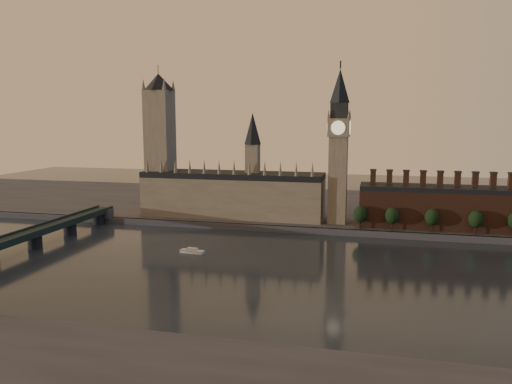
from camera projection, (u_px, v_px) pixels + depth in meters
ground at (297, 277)px, 235.14m from camera, size 900.00×900.00×0.00m
north_bank at (331, 208)px, 406.09m from camera, size 900.00×182.00×4.00m
palace_of_westminster at (233, 192)px, 357.44m from camera, size 130.00×30.30×74.00m
victoria_tower at (160, 139)px, 364.94m from camera, size 24.00×24.00×108.00m
big_ben at (339, 145)px, 330.33m from camera, size 15.00×15.00×107.00m
chimney_block at (447, 207)px, 319.80m from camera, size 110.00×25.00×37.00m
embankment_tree_0 at (360, 214)px, 317.78m from camera, size 8.60×8.60×14.88m
embankment_tree_1 at (392, 216)px, 313.31m from camera, size 8.60×8.60×14.88m
embankment_tree_2 at (432, 217)px, 308.51m from camera, size 8.60×8.60×14.88m
embankment_tree_3 at (476, 219)px, 302.01m from camera, size 8.60×8.60×14.88m
westminster_bridge at (10, 244)px, 267.39m from camera, size 14.00×200.00×11.55m
river_boat at (192, 251)px, 276.90m from camera, size 14.24×5.95×2.76m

